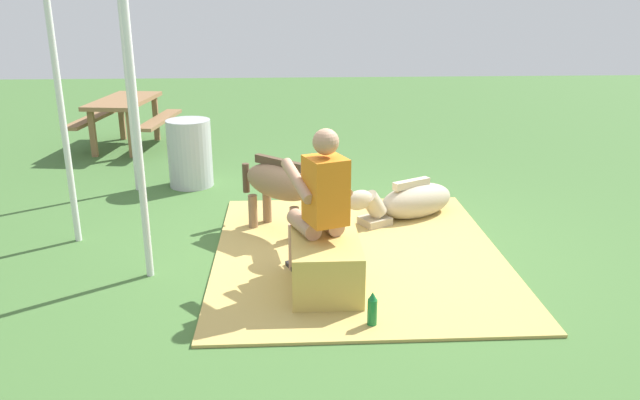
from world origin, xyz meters
TOP-DOWN VIEW (x-y plane):
  - ground_plane at (0.00, 0.00)m, footprint 24.00×24.00m
  - hay_patch at (-0.19, -0.14)m, footprint 3.01×2.58m
  - hay_bale at (-0.90, 0.20)m, footprint 0.76×0.54m
  - person_seated at (-0.75, 0.24)m, footprint 0.72×0.56m
  - pony_standing at (0.32, 0.50)m, footprint 1.04×1.08m
  - pony_lying at (0.72, -0.77)m, footprint 0.89×1.30m
  - soda_bottle at (-1.47, -0.10)m, footprint 0.07×0.07m
  - water_barrel at (2.02, 1.67)m, footprint 0.53×0.53m
  - tent_pole_left at (-0.53, 1.66)m, footprint 0.06×0.06m
  - tent_pole_right at (1.88, 2.30)m, footprint 0.06×0.06m
  - tent_pole_mid at (0.29, 2.51)m, footprint 0.06×0.06m
  - picnic_bench at (4.02, 2.93)m, footprint 1.65×1.48m

SIDE VIEW (x-z plane):
  - ground_plane at x=0.00m, z-range 0.00..0.00m
  - hay_patch at x=-0.19m, z-range 0.00..0.02m
  - soda_bottle at x=-1.47m, z-range 0.00..0.27m
  - pony_lying at x=0.72m, z-range -0.02..0.40m
  - hay_bale at x=-0.90m, z-range 0.00..0.43m
  - water_barrel at x=2.02m, z-range 0.00..0.82m
  - pony_standing at x=0.32m, z-range 0.09..0.97m
  - picnic_bench at x=4.02m, z-range 0.20..0.95m
  - person_seated at x=-0.75m, z-range 0.06..1.37m
  - tent_pole_left at x=-0.53m, z-range 0.00..2.55m
  - tent_pole_right at x=1.88m, z-range 0.00..2.55m
  - tent_pole_mid at x=0.29m, z-range 0.00..2.55m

